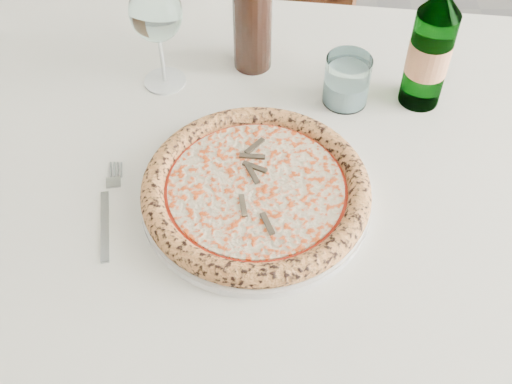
# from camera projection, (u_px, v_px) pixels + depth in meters

# --- Properties ---
(dining_table) EXTENTS (1.60, 1.06, 0.76)m
(dining_table) POSITION_uv_depth(u_px,v_px,m) (256.00, 187.00, 1.11)
(dining_table) COLOR brown
(dining_table) RESTS_ON floor
(chair_far) EXTENTS (0.49, 0.49, 0.93)m
(chair_far) POSITION_uv_depth(u_px,v_px,m) (274.00, 16.00, 1.68)
(chair_far) COLOR brown
(chair_far) RESTS_ON floor
(plate) EXTENTS (0.35, 0.35, 0.02)m
(plate) POSITION_uv_depth(u_px,v_px,m) (256.00, 197.00, 0.97)
(plate) COLOR white
(plate) RESTS_ON dining_table
(pizza) EXTENTS (0.34, 0.34, 0.04)m
(pizza) POSITION_uv_depth(u_px,v_px,m) (256.00, 189.00, 0.96)
(pizza) COLOR #F1A552
(pizza) RESTS_ON plate
(fork) EXTENTS (0.03, 0.19, 0.00)m
(fork) POSITION_uv_depth(u_px,v_px,m) (108.00, 211.00, 0.96)
(fork) COLOR #979EA5
(fork) RESTS_ON dining_table
(wine_glass) EXTENTS (0.09, 0.09, 0.20)m
(wine_glass) POSITION_uv_depth(u_px,v_px,m) (156.00, 15.00, 1.05)
(wine_glass) COLOR silver
(wine_glass) RESTS_ON dining_table
(tumbler) EXTENTS (0.08, 0.08, 0.09)m
(tumbler) POSITION_uv_depth(u_px,v_px,m) (347.00, 83.00, 1.10)
(tumbler) COLOR white
(tumbler) RESTS_ON dining_table
(beer_bottle) EXTENTS (0.07, 0.07, 0.27)m
(beer_bottle) POSITION_uv_depth(u_px,v_px,m) (431.00, 48.00, 1.04)
(beer_bottle) COLOR #216725
(beer_bottle) RESTS_ON dining_table
(wine_bottle) EXTENTS (0.07, 0.07, 0.28)m
(wine_bottle) POSITION_uv_depth(u_px,v_px,m) (252.00, 8.00, 1.10)
(wine_bottle) COLOR black
(wine_bottle) RESTS_ON dining_table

